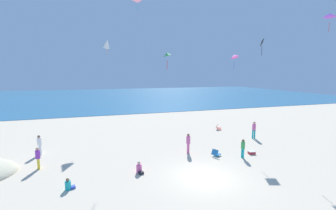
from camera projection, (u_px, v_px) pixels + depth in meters
The scene contains 17 objects.
ground_plane at pixel (162, 135), 23.20m from camera, with size 120.00×120.00×0.00m, color beige.
ocean_water at pixel (123, 96), 63.72m from camera, with size 120.00×60.00×0.05m, color teal.
beach_chair_far_right at pixel (218, 127), 25.40m from camera, with size 0.77×0.76×0.59m.
beach_chair_mid_beach at pixel (216, 153), 17.20m from camera, with size 0.81×0.77×0.56m.
cooler_box at pixel (252, 152), 17.71m from camera, with size 0.58×0.48×0.23m.
person_0 at pixel (139, 168), 14.33m from camera, with size 0.49×0.67×0.76m.
person_1 at pixel (188, 142), 17.78m from camera, with size 0.46×0.46×1.62m.
person_2 at pixel (38, 157), 14.79m from camera, with size 0.40×0.40×1.51m.
person_3 at pixel (39, 143), 17.42m from camera, with size 0.45×0.45×1.60m.
person_4 at pixel (69, 185), 12.26m from camera, with size 0.59×0.43×0.67m.
person_5 at pixel (254, 129), 21.82m from camera, with size 0.42×0.42×1.71m.
person_6 at pixel (243, 147), 16.80m from camera, with size 0.30×0.30×1.46m.
kite_magenta at pixel (234, 56), 21.08m from camera, with size 1.05×0.99×1.49m.
kite_black at pixel (262, 43), 19.42m from camera, with size 0.52×0.54×1.50m.
kite_purple at pixel (330, 15), 17.39m from camera, with size 1.00×0.89×1.43m.
kite_white at pixel (107, 44), 24.65m from camera, with size 1.14×1.32×1.66m.
kite_green at pixel (167, 54), 14.11m from camera, with size 0.46×0.58×1.13m.
Camera 1 is at (-5.94, -11.73, 6.42)m, focal length 23.49 mm.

